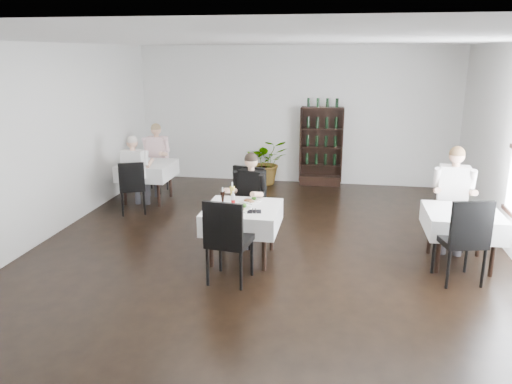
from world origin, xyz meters
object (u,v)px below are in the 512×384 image
at_px(potted_tree, 266,162).
at_px(wine_shelf, 321,147).
at_px(diner_main, 249,192).
at_px(main_table, 242,217).

bearing_deg(potted_tree, wine_shelf, 5.48).
relative_size(potted_tree, diner_main, 0.72).
xyz_separation_m(main_table, diner_main, (-0.02, 0.63, 0.20)).
xyz_separation_m(wine_shelf, main_table, (-0.90, -4.31, -0.23)).
distance_m(main_table, potted_tree, 4.21).
bearing_deg(wine_shelf, potted_tree, -174.52).
height_order(wine_shelf, potted_tree, wine_shelf).
height_order(wine_shelf, diner_main, wine_shelf).
relative_size(main_table, diner_main, 0.73).
distance_m(wine_shelf, main_table, 4.41).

